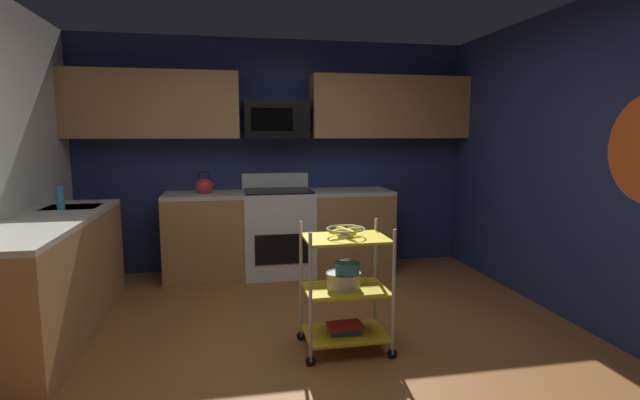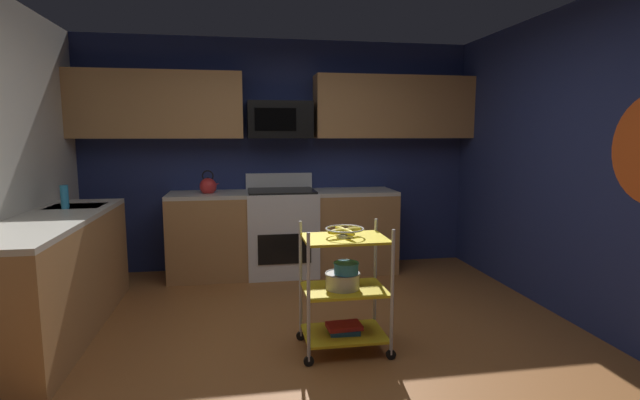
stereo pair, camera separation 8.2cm
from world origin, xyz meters
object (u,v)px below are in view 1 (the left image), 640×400
(microwave, at_px, (276,120))
(fruit_bowl, at_px, (346,231))
(mixing_bowl_small, at_px, (347,267))
(kettle, at_px, (204,186))
(book_stack, at_px, (345,328))
(oven_range, at_px, (278,231))
(mixing_bowl_large, at_px, (344,280))
(rolling_cart, at_px, (345,289))
(dish_soap_bottle, at_px, (60,198))

(microwave, bearing_deg, fruit_bowl, -82.82)
(mixing_bowl_small, bearing_deg, kettle, 117.41)
(mixing_bowl_small, bearing_deg, book_stack, 100.70)
(oven_range, height_order, book_stack, oven_range)
(mixing_bowl_large, bearing_deg, oven_range, 97.17)
(oven_range, relative_size, book_stack, 4.33)
(fruit_bowl, relative_size, kettle, 1.03)
(rolling_cart, height_order, fruit_bowl, rolling_cart)
(mixing_bowl_small, bearing_deg, rolling_cart, 100.70)
(book_stack, bearing_deg, mixing_bowl_small, -79.30)
(rolling_cart, distance_m, kettle, 2.32)
(microwave, relative_size, fruit_bowl, 2.57)
(fruit_bowl, height_order, book_stack, fruit_bowl)
(rolling_cart, bearing_deg, mixing_bowl_large, 180.00)
(fruit_bowl, relative_size, dish_soap_bottle, 1.36)
(rolling_cart, height_order, dish_soap_bottle, dish_soap_bottle)
(oven_range, relative_size, rolling_cart, 1.20)
(microwave, distance_m, book_stack, 2.62)
(microwave, bearing_deg, mixing_bowl_small, -82.77)
(mixing_bowl_large, bearing_deg, kettle, 117.35)
(oven_range, relative_size, dish_soap_bottle, 5.50)
(oven_range, bearing_deg, microwave, 90.26)
(fruit_bowl, distance_m, mixing_bowl_large, 0.36)
(fruit_bowl, height_order, dish_soap_bottle, dish_soap_bottle)
(kettle, bearing_deg, dish_soap_bottle, -141.29)
(mixing_bowl_small, bearing_deg, mixing_bowl_large, 121.55)
(microwave, xyz_separation_m, fruit_bowl, (0.27, -2.11, -0.82))
(kettle, relative_size, dish_soap_bottle, 1.32)
(oven_range, xyz_separation_m, fruit_bowl, (0.27, -2.00, 0.40))
(rolling_cart, bearing_deg, microwave, 97.18)
(microwave, distance_m, fruit_bowl, 2.28)
(microwave, height_order, fruit_bowl, microwave)
(book_stack, xyz_separation_m, kettle, (-1.05, 2.00, 0.83))
(mixing_bowl_large, height_order, kettle, kettle)
(fruit_bowl, xyz_separation_m, book_stack, (0.00, 0.00, -0.71))
(dish_soap_bottle, bearing_deg, fruit_bowl, -26.74)
(kettle, bearing_deg, book_stack, -62.36)
(kettle, bearing_deg, fruit_bowl, -62.36)
(fruit_bowl, height_order, mixing_bowl_large, fruit_bowl)
(mixing_bowl_large, bearing_deg, dish_soap_bottle, 153.12)
(mixing_bowl_small, distance_m, kettle, 2.32)
(microwave, bearing_deg, kettle, -172.10)
(fruit_bowl, bearing_deg, microwave, 97.18)
(fruit_bowl, bearing_deg, dish_soap_bottle, 153.26)
(microwave, relative_size, dish_soap_bottle, 3.50)
(rolling_cart, relative_size, kettle, 3.47)
(oven_range, bearing_deg, mixing_bowl_small, -82.42)
(fruit_bowl, bearing_deg, book_stack, 26.57)
(rolling_cart, height_order, mixing_bowl_large, rolling_cart)
(fruit_bowl, distance_m, dish_soap_bottle, 2.44)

